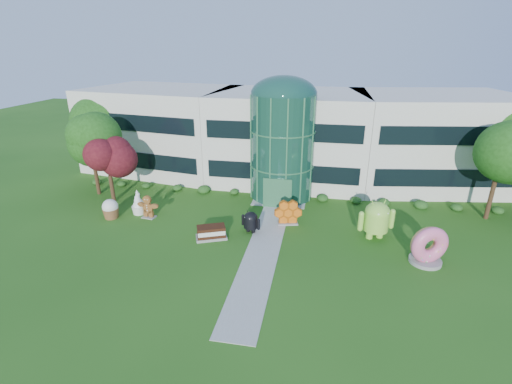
% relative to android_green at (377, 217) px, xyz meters
% --- Properties ---
extents(ground, '(140.00, 140.00, 0.00)m').
position_rel_android_green_xyz_m(ground, '(-8.18, -4.73, -1.73)').
color(ground, '#215114').
rests_on(ground, ground).
extents(building, '(46.00, 15.00, 9.30)m').
position_rel_android_green_xyz_m(building, '(-8.18, 13.27, 2.92)').
color(building, beige).
rests_on(building, ground).
extents(atrium, '(6.00, 6.00, 9.80)m').
position_rel_android_green_xyz_m(atrium, '(-8.18, 7.27, 3.17)').
color(atrium, '#194738').
rests_on(atrium, ground).
extents(walkway, '(2.40, 20.00, 0.04)m').
position_rel_android_green_xyz_m(walkway, '(-8.18, -2.73, -1.71)').
color(walkway, '#9E9E93').
rests_on(walkway, ground).
extents(tree_red, '(4.00, 4.00, 6.00)m').
position_rel_android_green_xyz_m(tree_red, '(-23.68, 2.77, 1.27)').
color(tree_red, '#3F0C14').
rests_on(tree_red, ground).
extents(trees_backdrop, '(52.00, 8.00, 8.40)m').
position_rel_android_green_xyz_m(trees_backdrop, '(-8.18, 8.27, 2.47)').
color(trees_backdrop, '#1A4511').
rests_on(trees_backdrop, ground).
extents(android_green, '(3.57, 2.96, 3.46)m').
position_rel_android_green_xyz_m(android_green, '(0.00, 0.00, 0.00)').
color(android_green, '#93D945').
rests_on(android_green, ground).
extents(android_black, '(2.11, 1.79, 2.04)m').
position_rel_android_green_xyz_m(android_black, '(-9.62, -0.88, -0.71)').
color(android_black, black).
rests_on(android_black, ground).
extents(donut, '(2.96, 2.14, 2.79)m').
position_rel_android_green_xyz_m(donut, '(3.06, -3.01, -0.34)').
color(donut, '#E65782').
rests_on(donut, ground).
extents(gingerbread, '(2.32, 1.14, 2.06)m').
position_rel_android_green_xyz_m(gingerbread, '(-18.82, 0.11, -0.70)').
color(gingerbread, brown).
rests_on(gingerbread, ground).
extents(ice_cream_sandwich, '(2.61, 1.98, 1.04)m').
position_rel_android_green_xyz_m(ice_cream_sandwich, '(-12.40, -2.48, -1.21)').
color(ice_cream_sandwich, black).
rests_on(ice_cream_sandwich, ground).
extents(honeycomb, '(2.58, 1.43, 1.92)m').
position_rel_android_green_xyz_m(honeycomb, '(-6.86, 1.10, -0.77)').
color(honeycomb, orange).
rests_on(honeycomb, ground).
extents(froyo, '(1.70, 1.70, 2.22)m').
position_rel_android_green_xyz_m(froyo, '(-20.01, 0.71, -0.62)').
color(froyo, white).
rests_on(froyo, ground).
extents(cupcake, '(1.61, 1.61, 1.71)m').
position_rel_android_green_xyz_m(cupcake, '(-21.97, -0.54, -0.88)').
color(cupcake, white).
rests_on(cupcake, ground).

